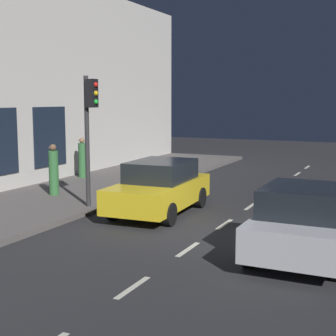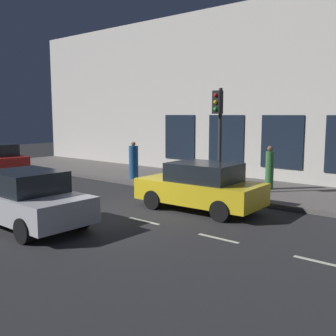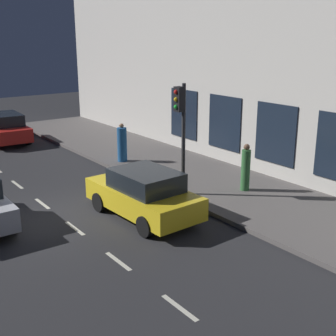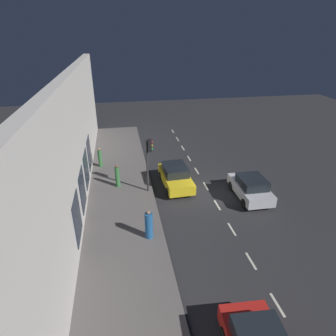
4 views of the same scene
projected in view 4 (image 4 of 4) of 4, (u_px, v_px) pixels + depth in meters
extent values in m
plane|color=#28282B|center=(210.00, 193.00, 20.48)|extent=(60.00, 60.00, 0.00)
cube|color=#5B5654|center=(122.00, 200.00, 19.47)|extent=(4.50, 32.00, 0.15)
cube|color=beige|center=(74.00, 147.00, 17.30)|extent=(0.60, 32.00, 8.29)
cube|color=#192333|center=(89.00, 153.00, 22.15)|extent=(0.04, 1.98, 2.36)
cube|color=#192333|center=(86.00, 169.00, 19.59)|extent=(0.04, 1.98, 2.36)
cube|color=#192333|center=(83.00, 190.00, 17.03)|extent=(0.04, 1.98, 2.36)
cube|color=#192333|center=(77.00, 218.00, 14.47)|extent=(0.04, 1.98, 2.36)
cube|color=beige|center=(173.00, 131.00, 32.89)|extent=(0.12, 1.20, 0.01)
cube|color=beige|center=(177.00, 139.00, 30.59)|extent=(0.12, 1.20, 0.01)
cube|color=beige|center=(183.00, 148.00, 28.28)|extent=(0.12, 1.20, 0.01)
cube|color=beige|center=(189.00, 158.00, 25.98)|extent=(0.12, 1.20, 0.01)
cube|color=beige|center=(197.00, 171.00, 23.67)|extent=(0.12, 1.20, 0.01)
cube|color=beige|center=(206.00, 186.00, 21.37)|extent=(0.12, 1.20, 0.01)
cube|color=beige|center=(217.00, 205.00, 19.06)|extent=(0.12, 1.20, 0.01)
cube|color=beige|center=(232.00, 229.00, 16.76)|extent=(0.12, 1.20, 0.01)
cube|color=beige|center=(251.00, 261.00, 14.45)|extent=(0.12, 1.20, 0.01)
cube|color=beige|center=(277.00, 305.00, 12.15)|extent=(0.12, 1.20, 0.01)
cylinder|color=#2D2D30|center=(147.00, 166.00, 19.62)|extent=(0.14, 0.14, 3.95)
cube|color=black|center=(150.00, 146.00, 19.02)|extent=(0.26, 0.32, 0.84)
sphere|color=red|center=(152.00, 142.00, 18.93)|extent=(0.15, 0.15, 0.15)
sphere|color=gold|center=(152.00, 145.00, 19.04)|extent=(0.15, 0.15, 0.15)
sphere|color=green|center=(152.00, 149.00, 19.15)|extent=(0.15, 0.15, 0.15)
cylinder|color=black|center=(270.00, 331.00, 10.77)|extent=(0.26, 0.65, 0.64)
cylinder|color=black|center=(225.00, 336.00, 10.58)|extent=(0.26, 0.65, 0.64)
cube|color=gold|center=(176.00, 178.00, 21.13)|extent=(2.03, 4.22, 0.70)
cube|color=black|center=(175.00, 170.00, 21.00)|extent=(1.72, 2.22, 0.60)
cylinder|color=black|center=(192.00, 189.00, 20.31)|extent=(0.25, 0.65, 0.64)
cylinder|color=black|center=(168.00, 192.00, 19.97)|extent=(0.25, 0.65, 0.64)
cylinder|color=black|center=(182.00, 173.00, 22.57)|extent=(0.25, 0.65, 0.64)
cylinder|color=black|center=(161.00, 176.00, 22.23)|extent=(0.25, 0.65, 0.64)
cube|color=#B7B7BC|center=(250.00, 189.00, 19.70)|extent=(1.91, 3.85, 0.70)
cube|color=black|center=(252.00, 182.00, 19.28)|extent=(1.67, 2.01, 0.60)
cylinder|color=black|center=(231.00, 186.00, 20.76)|extent=(0.23, 0.64, 0.64)
cylinder|color=black|center=(254.00, 184.00, 21.02)|extent=(0.23, 0.64, 0.64)
cylinder|color=black|center=(244.00, 204.00, 18.64)|extent=(0.23, 0.64, 0.64)
cylinder|color=black|center=(269.00, 201.00, 18.91)|extent=(0.23, 0.64, 0.64)
cylinder|color=#336B38|center=(100.00, 158.00, 23.80)|extent=(0.45, 0.45, 1.45)
sphere|color=#936B4C|center=(99.00, 149.00, 23.44)|extent=(0.22, 0.22, 0.22)
cube|color=#936B4C|center=(98.00, 150.00, 23.35)|extent=(0.07, 0.07, 0.06)
cylinder|color=#1E5189|center=(149.00, 226.00, 15.57)|extent=(0.61, 0.61, 1.53)
sphere|color=#936B4C|center=(148.00, 212.00, 15.19)|extent=(0.20, 0.20, 0.20)
cube|color=#936B4C|center=(150.00, 213.00, 15.14)|extent=(0.07, 0.06, 0.06)
cylinder|color=#336B38|center=(117.00, 177.00, 20.74)|extent=(0.45, 0.45, 1.52)
sphere|color=brown|center=(117.00, 166.00, 20.36)|extent=(0.23, 0.23, 0.23)
cube|color=brown|center=(115.00, 166.00, 20.29)|extent=(0.07, 0.08, 0.06)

